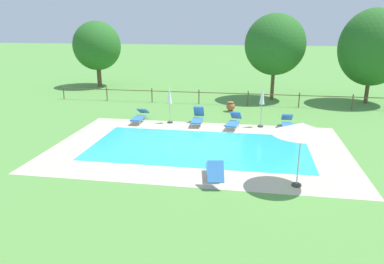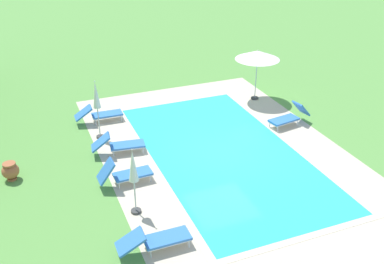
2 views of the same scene
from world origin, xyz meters
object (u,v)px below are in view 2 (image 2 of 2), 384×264
(sun_lounger_north_near_steps, at_px, (125,173))
(sun_lounger_south_mid, at_px, (289,117))
(sun_lounger_north_mid, at_px, (157,239))
(sun_lounger_north_end, at_px, (120,144))
(terracotta_urn_near_fence, at_px, (10,171))
(patio_umbrella_closed_row_west, at_px, (133,170))
(patio_umbrella_closed_row_mid_west, at_px, (96,99))
(patio_umbrella_open_foreground, at_px, (258,55))
(sun_lounger_north_far, at_px, (100,114))

(sun_lounger_north_near_steps, relative_size, sun_lounger_south_mid, 0.94)
(sun_lounger_north_mid, bearing_deg, sun_lounger_north_end, -3.56)
(sun_lounger_north_end, relative_size, terracotta_urn_near_fence, 3.14)
(sun_lounger_south_mid, bearing_deg, sun_lounger_north_end, 87.57)
(patio_umbrella_closed_row_west, bearing_deg, patio_umbrella_closed_row_mid_west, 0.19)
(sun_lounger_north_near_steps, relative_size, patio_umbrella_closed_row_mid_west, 0.76)
(sun_lounger_north_end, bearing_deg, patio_umbrella_open_foreground, -69.51)
(sun_lounger_north_far, relative_size, sun_lounger_south_mid, 1.03)
(patio_umbrella_open_foreground, bearing_deg, patio_umbrella_closed_row_west, 130.06)
(sun_lounger_north_end, relative_size, sun_lounger_south_mid, 1.04)
(terracotta_urn_near_fence, bearing_deg, sun_lounger_north_near_steps, -115.25)
(sun_lounger_south_mid, height_order, patio_umbrella_closed_row_west, patio_umbrella_closed_row_west)
(sun_lounger_north_end, bearing_deg, terracotta_urn_near_fence, 95.96)
(sun_lounger_south_mid, bearing_deg, patio_umbrella_open_foreground, -0.83)
(sun_lounger_north_mid, distance_m, sun_lounger_north_far, 8.63)
(sun_lounger_north_near_steps, relative_size, patio_umbrella_open_foreground, 0.76)
(sun_lounger_north_end, relative_size, patio_umbrella_closed_row_west, 0.91)
(sun_lounger_north_far, bearing_deg, sun_lounger_north_mid, 178.49)
(sun_lounger_north_near_steps, distance_m, sun_lounger_north_mid, 3.52)
(sun_lounger_north_near_steps, distance_m, sun_lounger_north_end, 2.13)
(sun_lounger_north_end, bearing_deg, patio_umbrella_closed_row_west, 173.46)
(sun_lounger_north_mid, height_order, patio_umbrella_closed_row_mid_west, patio_umbrella_closed_row_mid_west)
(terracotta_urn_near_fence, bearing_deg, sun_lounger_south_mid, -89.49)
(patio_umbrella_closed_row_west, distance_m, patio_umbrella_closed_row_mid_west, 5.32)
(patio_umbrella_open_foreground, xyz_separation_m, patio_umbrella_closed_row_mid_west, (-1.20, 7.78, -0.49))
(patio_umbrella_open_foreground, relative_size, terracotta_urn_near_fence, 3.75)
(patio_umbrella_closed_row_west, bearing_deg, sun_lounger_south_mid, -65.73)
(sun_lounger_north_far, relative_size, terracotta_urn_near_fence, 3.12)
(sun_lounger_north_far, height_order, patio_umbrella_closed_row_mid_west, patio_umbrella_closed_row_mid_west)
(patio_umbrella_open_foreground, bearing_deg, sun_lounger_north_end, 110.49)
(patio_umbrella_closed_row_mid_west, bearing_deg, patio_umbrella_closed_row_west, -179.81)
(sun_lounger_north_near_steps, xyz_separation_m, patio_umbrella_closed_row_mid_west, (3.64, 0.12, 1.30))
(patio_umbrella_open_foreground, height_order, terracotta_urn_near_fence, patio_umbrella_open_foreground)
(patio_umbrella_closed_row_west, relative_size, patio_umbrella_closed_row_mid_west, 0.92)
(sun_lounger_north_near_steps, height_order, patio_umbrella_closed_row_west, patio_umbrella_closed_row_west)
(sun_lounger_north_end, height_order, sun_lounger_south_mid, sun_lounger_south_mid)
(sun_lounger_north_near_steps, bearing_deg, terracotta_urn_near_fence, 64.75)
(sun_lounger_north_mid, bearing_deg, terracotta_urn_near_fence, 34.41)
(sun_lounger_north_end, relative_size, patio_umbrella_closed_row_mid_west, 0.84)
(sun_lounger_north_mid, relative_size, terracotta_urn_near_fence, 3.16)
(sun_lounger_north_far, distance_m, sun_lounger_south_mid, 8.11)
(patio_umbrella_open_foreground, bearing_deg, sun_lounger_north_mid, 137.47)
(sun_lounger_north_near_steps, height_order, sun_lounger_north_end, sun_lounger_north_near_steps)
(patio_umbrella_open_foreground, distance_m, patio_umbrella_closed_row_mid_west, 7.88)
(sun_lounger_north_mid, distance_m, sun_lounger_south_mid, 9.30)
(sun_lounger_north_near_steps, bearing_deg, sun_lounger_north_end, -8.88)
(patio_umbrella_closed_row_west, xyz_separation_m, terracotta_urn_near_fence, (3.38, 3.49, -1.18))
(sun_lounger_north_near_steps, bearing_deg, patio_umbrella_closed_row_west, 176.43)
(sun_lounger_north_near_steps, height_order, patio_umbrella_open_foreground, patio_umbrella_open_foreground)
(sun_lounger_north_end, xyz_separation_m, patio_umbrella_closed_row_west, (-3.79, 0.43, 1.16))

